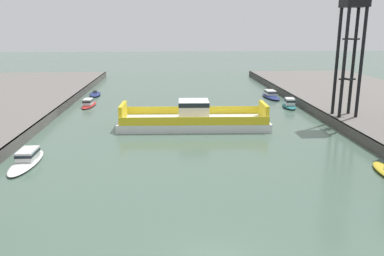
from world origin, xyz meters
name	(u,v)px	position (x,y,z in m)	size (l,w,h in m)	color
chain_ferry	(194,119)	(0.70, 33.04, 1.12)	(20.61, 7.72, 3.75)	silver
moored_boat_near_left	(289,104)	(17.96, 45.60, 0.62)	(2.65, 6.28, 1.67)	#237075
moored_boat_mid_left	(271,95)	(17.15, 55.09, 0.53)	(2.92, 7.94, 1.42)	navy
moored_boat_mid_right	(88,103)	(-16.69, 48.56, 0.53)	(2.27, 6.75, 1.40)	red
moored_boat_far_left	(27,159)	(-17.18, 19.06, 0.51)	(2.31, 8.20, 1.37)	white
moored_boat_far_right	(95,94)	(-17.56, 59.89, 0.27)	(2.75, 6.29, 1.03)	navy
crane_tower	(354,12)	(22.00, 33.22, 15.33)	(3.06, 3.06, 18.11)	black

